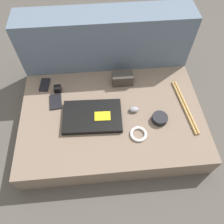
{
  "coord_description": "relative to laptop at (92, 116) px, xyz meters",
  "views": [
    {
      "loc": [
        -0.06,
        -0.7,
        1.22
      ],
      "look_at": [
        0.0,
        0.0,
        0.18
      ],
      "focal_mm": 35.0,
      "sensor_mm": 36.0,
      "label": 1
    }
  ],
  "objects": [
    {
      "name": "drumstick_pair",
      "position": [
        0.55,
        0.03,
        -0.01
      ],
      "size": [
        0.07,
        0.39,
        0.01
      ],
      "rotation": [
        0.0,
        0.0,
        0.1
      ],
      "color": "tan",
      "rests_on": "couch_seat"
    },
    {
      "name": "speaker_puck",
      "position": [
        0.38,
        -0.05,
        0.0
      ],
      "size": [
        0.09,
        0.09,
        0.03
      ],
      "color": "black",
      "rests_on": "couch_seat"
    },
    {
      "name": "phone_silver",
      "position": [
        -0.22,
        0.13,
        -0.01
      ],
      "size": [
        0.08,
        0.12,
        0.01
      ],
      "rotation": [
        0.0,
        0.0,
        0.09
      ],
      "color": "black",
      "rests_on": "couch_seat"
    },
    {
      "name": "couch_seat",
      "position": [
        0.11,
        0.02,
        -0.09
      ],
      "size": [
        1.07,
        0.7,
        0.16
      ],
      "color": "#7A6656",
      "rests_on": "ground_plane"
    },
    {
      "name": "computer_mouse",
      "position": [
        0.24,
        0.03,
        -0.0
      ],
      "size": [
        0.06,
        0.04,
        0.03
      ],
      "rotation": [
        0.0,
        0.0,
        -0.03
      ],
      "color": "gray",
      "rests_on": "couch_seat"
    },
    {
      "name": "couch_backrest",
      "position": [
        0.11,
        0.46,
        0.09
      ],
      "size": [
        1.07,
        0.2,
        0.51
      ],
      "color": "slate",
      "rests_on": "ground_plane"
    },
    {
      "name": "charger_brick",
      "position": [
        -0.21,
        0.22,
        0.01
      ],
      "size": [
        0.04,
        0.04,
        0.04
      ],
      "color": "black",
      "rests_on": "couch_seat"
    },
    {
      "name": "ground_plane",
      "position": [
        0.11,
        0.02,
        -0.17
      ],
      "size": [
        8.0,
        8.0,
        0.0
      ],
      "primitive_type": "plane",
      "color": "#4C4742"
    },
    {
      "name": "phone_black",
      "position": [
        -0.3,
        0.27,
        -0.01
      ],
      "size": [
        0.06,
        0.11,
        0.01
      ],
      "rotation": [
        0.0,
        0.0,
        -0.1
      ],
      "color": "black",
      "rests_on": "couch_seat"
    },
    {
      "name": "laptop",
      "position": [
        0.0,
        0.0,
        0.0
      ],
      "size": [
        0.34,
        0.23,
        0.03
      ],
      "rotation": [
        0.0,
        0.0,
        -0.04
      ],
      "color": "black",
      "rests_on": "couch_seat"
    },
    {
      "name": "cable_coil",
      "position": [
        0.25,
        -0.13,
        -0.01
      ],
      "size": [
        0.09,
        0.09,
        0.02
      ],
      "color": "white",
      "rests_on": "couch_seat"
    },
    {
      "name": "camera_pouch",
      "position": [
        0.2,
        0.25,
        0.02
      ],
      "size": [
        0.13,
        0.07,
        0.08
      ],
      "color": "#38332D",
      "rests_on": "couch_seat"
    }
  ]
}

